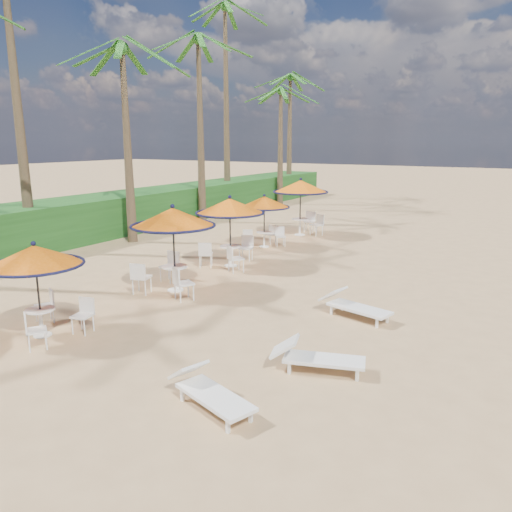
{
  "coord_description": "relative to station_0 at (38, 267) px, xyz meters",
  "views": [
    {
      "loc": [
        4.53,
        -7.23,
        4.37
      ],
      "look_at": [
        -2.31,
        4.5,
        1.2
      ],
      "focal_mm": 35.0,
      "sensor_mm": 36.0,
      "label": 1
    }
  ],
  "objects": [
    {
      "name": "station_3",
      "position": [
        -0.41,
        11.01,
        0.0
      ],
      "size": [
        2.12,
        2.12,
        2.21
      ],
      "color": "black",
      "rests_on": "ground"
    },
    {
      "name": "station_1",
      "position": [
        0.32,
        4.22,
        0.27
      ],
      "size": [
        2.47,
        2.47,
        2.58
      ],
      "color": "black",
      "rests_on": "ground"
    },
    {
      "name": "palm_4",
      "position": [
        -6.55,
        15.03,
        7.16
      ],
      "size": [
        5.0,
        5.0,
        9.6
      ],
      "color": "brown",
      "rests_on": "ground"
    },
    {
      "name": "lounger_far",
      "position": [
        5.66,
        4.74,
        -1.3
      ],
      "size": [
        1.97,
        1.04,
        0.68
      ],
      "rotation": [
        0.0,
        0.0,
        -0.25
      ],
      "color": "white",
      "rests_on": "ground"
    },
    {
      "name": "palm_3",
      "position": [
        -5.93,
        9.02,
        5.89
      ],
      "size": [
        5.0,
        5.0,
        8.25
      ],
      "color": "brown",
      "rests_on": "ground"
    },
    {
      "name": "palm_7",
      "position": [
        -7.7,
        27.8,
        6.72
      ],
      "size": [
        5.0,
        5.0,
        9.13
      ],
      "color": "brown",
      "rests_on": "ground"
    },
    {
      "name": "station_0",
      "position": [
        0.0,
        0.0,
        0.0
      ],
      "size": [
        2.12,
        2.12,
        2.21
      ],
      "color": "black",
      "rests_on": "ground"
    },
    {
      "name": "ground",
      "position": [
        5.05,
        0.42,
        -1.61
      ],
      "size": [
        160.0,
        160.0,
        0.0
      ],
      "primitive_type": "plane",
      "color": "tan",
      "rests_on": "ground"
    },
    {
      "name": "station_2",
      "position": [
        0.16,
        7.53,
        0.22
      ],
      "size": [
        2.41,
        2.5,
        2.51
      ],
      "color": "black",
      "rests_on": "ground"
    },
    {
      "name": "palm_6",
      "position": [
        -6.53,
        24.08,
        5.49
      ],
      "size": [
        5.0,
        5.0,
        7.82
      ],
      "color": "brown",
      "rests_on": "ground"
    },
    {
      "name": "lounger_near",
      "position": [
        5.07,
        -0.66,
        -1.31
      ],
      "size": [
        1.89,
        1.12,
        0.65
      ],
      "rotation": [
        0.0,
        0.0,
        -0.33
      ],
      "color": "white",
      "rests_on": "ground"
    },
    {
      "name": "lounger_mid",
      "position": [
        6.07,
        1.45,
        -1.31
      ],
      "size": [
        1.89,
        1.07,
        0.65
      ],
      "rotation": [
        0.0,
        0.0,
        0.3
      ],
      "color": "white",
      "rests_on": "ground"
    },
    {
      "name": "palm_5",
      "position": [
        -8.29,
        20.13,
        9.74
      ],
      "size": [
        5.0,
        5.0,
        12.37
      ],
      "color": "brown",
      "rests_on": "ground"
    },
    {
      "name": "scrub_hedge",
      "position": [
        -8.45,
        11.42,
        -0.71
      ],
      "size": [
        3.0,
        40.0,
        1.8
      ],
      "primitive_type": "cube",
      "color": "#194716",
      "rests_on": "ground"
    },
    {
      "name": "station_4",
      "position": [
        -0.22,
        14.21,
        0.43
      ],
      "size": [
        2.57,
        2.57,
        2.68
      ],
      "color": "black",
      "rests_on": "ground"
    }
  ]
}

